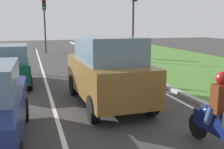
{
  "coord_description": "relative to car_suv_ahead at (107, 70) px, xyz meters",
  "views": [
    {
      "loc": [
        -1.33,
        0.83,
        2.71
      ],
      "look_at": [
        0.95,
        8.29,
        1.2
      ],
      "focal_mm": 43.21,
      "sensor_mm": 36.0,
      "label": 1
    }
  ],
  "objects": [
    {
      "name": "curb_right",
      "position": [
        3.02,
        4.76,
        -1.11
      ],
      "size": [
        0.24,
        48.0,
        0.12
      ],
      "primitive_type": "cube",
      "color": "#9E9B93",
      "rests_on": "ground"
    },
    {
      "name": "ground_plane",
      "position": [
        -1.08,
        4.76,
        -1.17
      ],
      "size": [
        60.0,
        60.0,
        0.0
      ],
      "primitive_type": "plane",
      "color": "#383533"
    },
    {
      "name": "rider_person",
      "position": [
        1.3,
        -3.96,
        0.02
      ],
      "size": [
        0.5,
        0.4,
        1.16
      ],
      "rotation": [
        0.0,
        0.0,
        -0.0
      ],
      "color": "#4C1E0C",
      "rests_on": "ground"
    },
    {
      "name": "lane_line_right_edge",
      "position": [
        2.52,
        4.76,
        -1.16
      ],
      "size": [
        0.12,
        32.0,
        0.01
      ],
      "primitive_type": "cube",
      "color": "silver",
      "rests_on": "ground"
    },
    {
      "name": "lane_line_center",
      "position": [
        -1.78,
        4.76,
        -1.16
      ],
      "size": [
        0.12,
        32.0,
        0.01
      ],
      "primitive_type": "cube",
      "color": "silver",
      "rests_on": "ground"
    },
    {
      "name": "traffic_light_near_right",
      "position": [
        4.4,
        8.85,
        2.35
      ],
      "size": [
        0.32,
        0.5,
        5.15
      ],
      "color": "#2D2D2D",
      "rests_on": "ground"
    },
    {
      "name": "grass_verge_right",
      "position": [
        7.42,
        4.76,
        -1.14
      ],
      "size": [
        9.0,
        48.0,
        0.06
      ],
      "primitive_type": "cube",
      "color": "#47752D",
      "rests_on": "ground"
    },
    {
      "name": "traffic_light_far_median",
      "position": [
        -1.01,
        16.57,
        2.16
      ],
      "size": [
        0.32,
        0.5,
        4.85
      ],
      "color": "#2D2D2D",
      "rests_on": "ground"
    },
    {
      "name": "car_hatchback_far",
      "position": [
        -3.27,
        3.94,
        -0.28
      ],
      "size": [
        1.76,
        3.72,
        1.78
      ],
      "rotation": [
        0.0,
        0.0,
        0.01
      ],
      "color": "#0C472D",
      "rests_on": "ground"
    },
    {
      "name": "motorcycle",
      "position": [
        1.3,
        -4.01,
        -0.6
      ],
      "size": [
        0.4,
        1.9,
        1.01
      ],
      "rotation": [
        0.0,
        0.0,
        -0.0
      ],
      "color": "#0C143F",
      "rests_on": "ground"
    },
    {
      "name": "car_suv_ahead",
      "position": [
        0.0,
        0.0,
        0.0
      ],
      "size": [
        2.04,
        4.54,
        2.28
      ],
      "rotation": [
        0.0,
        0.0,
        0.02
      ],
      "color": "brown",
      "rests_on": "ground"
    }
  ]
}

